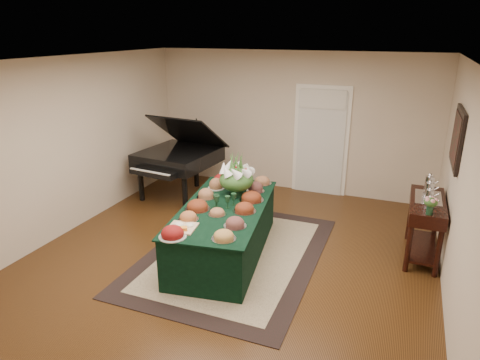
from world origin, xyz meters
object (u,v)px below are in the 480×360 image
at_px(buffet_table, 224,230).
at_px(grand_piano, 178,157).
at_px(mahogany_sideboard, 426,213).
at_px(floral_centerpiece, 236,175).

height_order(buffet_table, grand_piano, grand_piano).
bearing_deg(mahogany_sideboard, buffet_table, -159.70).
distance_m(grand_piano, mahogany_sideboard, 4.42).
relative_size(buffet_table, floral_centerpiece, 4.74).
height_order(grand_piano, mahogany_sideboard, grand_piano).
distance_m(floral_centerpiece, grand_piano, 2.19).
relative_size(buffet_table, grand_piano, 1.50).
height_order(floral_centerpiece, mahogany_sideboard, floral_centerpiece).
relative_size(floral_centerpiece, grand_piano, 0.32).
bearing_deg(mahogany_sideboard, grand_piano, 169.45).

